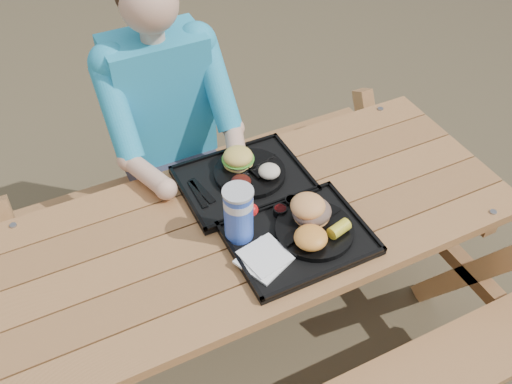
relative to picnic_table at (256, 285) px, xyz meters
name	(u,v)px	position (x,y,z in m)	size (l,w,h in m)	color
ground	(256,337)	(0.00, 0.00, -0.38)	(60.00, 60.00, 0.00)	#999999
picnic_table	(256,285)	(0.00, 0.00, 0.00)	(1.80, 1.49, 0.75)	#999999
tray_near	(299,239)	(0.08, -0.15, 0.39)	(0.45, 0.35, 0.02)	black
tray_far	(244,181)	(0.04, 0.18, 0.39)	(0.45, 0.35, 0.02)	black
plate_near	(314,230)	(0.14, -0.15, 0.41)	(0.26, 0.26, 0.02)	black
plate_far	(250,173)	(0.07, 0.19, 0.41)	(0.26, 0.26, 0.02)	black
napkin_stack	(264,260)	(-0.07, -0.19, 0.40)	(0.14, 0.14, 0.02)	white
soda_cup	(239,215)	(-0.09, -0.05, 0.49)	(0.09, 0.09, 0.19)	blue
condiment_bbq	(280,211)	(0.08, -0.03, 0.41)	(0.05, 0.05, 0.03)	#340506
condiment_mustard	(292,202)	(0.13, -0.01, 0.41)	(0.05, 0.05, 0.03)	yellow
sandwich	(313,203)	(0.15, -0.10, 0.48)	(0.12, 0.12, 0.13)	#F8A157
mac_cheese	(311,238)	(0.09, -0.20, 0.44)	(0.11, 0.11, 0.05)	#F8A441
corn_cob	(339,229)	(0.20, -0.21, 0.44)	(0.07, 0.07, 0.04)	yellow
cutlery_far	(202,191)	(-0.12, 0.19, 0.40)	(0.03, 0.15, 0.01)	black
burger	(238,153)	(0.05, 0.25, 0.46)	(0.11, 0.11, 0.10)	#F4CA56
baked_beans	(241,182)	(0.01, 0.14, 0.43)	(0.07, 0.07, 0.03)	#4A140E
potato_salad	(269,171)	(0.12, 0.14, 0.44)	(0.08, 0.08, 0.04)	beige
diner	(168,143)	(-0.10, 0.65, 0.27)	(0.48, 0.84, 1.28)	#18A895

